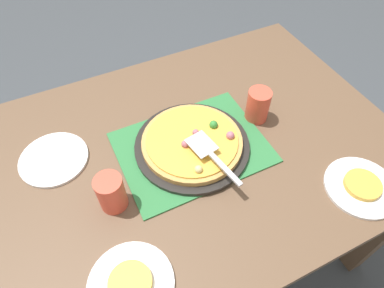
% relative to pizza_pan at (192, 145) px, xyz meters
% --- Properties ---
extents(ground_plane, '(8.00, 8.00, 0.00)m').
position_rel_pizza_pan_xyz_m(ground_plane, '(0.00, 0.00, -0.76)').
color(ground_plane, '#3D4247').
extents(dining_table, '(1.40, 1.00, 0.75)m').
position_rel_pizza_pan_xyz_m(dining_table, '(0.00, 0.00, -0.12)').
color(dining_table, brown).
rests_on(dining_table, ground_plane).
extents(placemat, '(0.48, 0.36, 0.01)m').
position_rel_pizza_pan_xyz_m(placemat, '(0.00, 0.00, -0.01)').
color(placemat, '#2D753D').
rests_on(placemat, dining_table).
extents(pizza_pan, '(0.38, 0.38, 0.01)m').
position_rel_pizza_pan_xyz_m(pizza_pan, '(0.00, 0.00, 0.00)').
color(pizza_pan, black).
rests_on(pizza_pan, placemat).
extents(pizza, '(0.33, 0.33, 0.05)m').
position_rel_pizza_pan_xyz_m(pizza, '(0.00, -0.00, 0.02)').
color(pizza, tan).
rests_on(pizza, pizza_pan).
extents(plate_near_left, '(0.22, 0.22, 0.01)m').
position_rel_pizza_pan_xyz_m(plate_near_left, '(0.39, -0.36, -0.01)').
color(plate_near_left, white).
rests_on(plate_near_left, dining_table).
extents(plate_far_right, '(0.22, 0.22, 0.01)m').
position_rel_pizza_pan_xyz_m(plate_far_right, '(-0.33, -0.33, -0.01)').
color(plate_far_right, white).
rests_on(plate_far_right, dining_table).
extents(plate_side, '(0.22, 0.22, 0.01)m').
position_rel_pizza_pan_xyz_m(plate_side, '(-0.42, 0.15, -0.01)').
color(plate_side, white).
rests_on(plate_side, dining_table).
extents(served_slice_left, '(0.11, 0.11, 0.02)m').
position_rel_pizza_pan_xyz_m(served_slice_left, '(0.39, -0.36, 0.01)').
color(served_slice_left, gold).
rests_on(served_slice_left, plate_near_left).
extents(served_slice_right, '(0.11, 0.11, 0.02)m').
position_rel_pizza_pan_xyz_m(served_slice_right, '(-0.33, -0.33, 0.01)').
color(served_slice_right, '#EAB747').
rests_on(served_slice_right, plate_far_right).
extents(cup_near, '(0.08, 0.08, 0.12)m').
position_rel_pizza_pan_xyz_m(cup_near, '(0.27, 0.03, 0.05)').
color(cup_near, '#E04C38').
rests_on(cup_near, dining_table).
extents(cup_far, '(0.08, 0.08, 0.12)m').
position_rel_pizza_pan_xyz_m(cup_far, '(-0.30, -0.09, 0.05)').
color(cup_far, '#E04C38').
rests_on(cup_far, dining_table).
extents(pizza_server, '(0.08, 0.23, 0.01)m').
position_rel_pizza_pan_xyz_m(pizza_server, '(0.02, -0.10, 0.06)').
color(pizza_server, silver).
rests_on(pizza_server, pizza).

